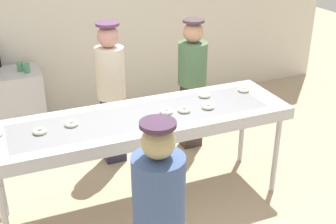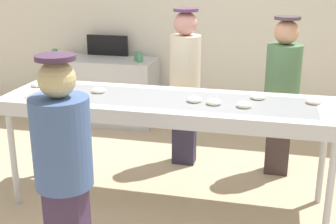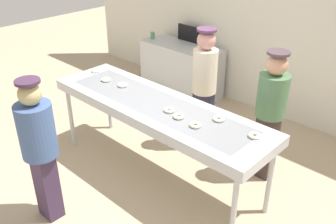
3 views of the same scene
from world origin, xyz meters
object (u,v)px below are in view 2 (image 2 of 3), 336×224
(customer_waiting, at_px, (64,166))
(menu_display, at_px, (107,45))
(sugar_donut_6, at_px, (38,85))
(worker_baker, at_px, (185,79))
(sugar_donut_2, at_px, (67,90))
(sugar_donut_3, at_px, (214,102))
(worker_assistant, at_px, (282,87))
(fryer_conveyor, at_px, (168,106))
(sugar_donut_1, at_px, (314,101))
(sugar_donut_5, at_px, (194,100))
(sugar_donut_4, at_px, (244,105))
(sugar_donut_7, at_px, (258,97))
(paper_cup_0, at_px, (55,53))
(paper_cup_2, at_px, (137,56))
(paper_cup_1, at_px, (140,58))
(sugar_donut_0, at_px, (98,90))
(prep_counter, at_px, (103,90))

(customer_waiting, xyz_separation_m, menu_display, (-1.07, 3.58, 0.11))
(sugar_donut_6, relative_size, worker_baker, 0.07)
(sugar_donut_2, xyz_separation_m, customer_waiting, (0.59, -1.31, -0.10))
(sugar_donut_3, xyz_separation_m, worker_assistant, (0.55, 0.97, -0.08))
(fryer_conveyor, xyz_separation_m, worker_assistant, (0.95, 0.90, 0.00))
(sugar_donut_1, xyz_separation_m, sugar_donut_5, (-0.96, -0.18, 0.00))
(sugar_donut_1, bearing_deg, sugar_donut_4, -156.72)
(sugar_donut_7, bearing_deg, customer_waiting, -126.51)
(sugar_donut_2, height_order, sugar_donut_4, same)
(sugar_donut_6, bearing_deg, sugar_donut_3, -6.38)
(paper_cup_0, bearing_deg, paper_cup_2, 3.44)
(fryer_conveyor, distance_m, paper_cup_1, 2.11)
(paper_cup_0, bearing_deg, paper_cup_1, -1.16)
(sugar_donut_1, relative_size, customer_waiting, 0.08)
(sugar_donut_4, height_order, sugar_donut_7, same)
(sugar_donut_0, relative_size, menu_display, 0.21)
(sugar_donut_7, relative_size, worker_assistant, 0.08)
(sugar_donut_3, relative_size, paper_cup_1, 1.03)
(paper_cup_1, bearing_deg, customer_waiting, -81.34)
(sugar_donut_1, relative_size, menu_display, 0.21)
(prep_counter, distance_m, paper_cup_2, 0.71)
(sugar_donut_1, bearing_deg, sugar_donut_6, -179.33)
(sugar_donut_7, bearing_deg, paper_cup_0, 147.43)
(sugar_donut_1, bearing_deg, worker_assistant, 108.01)
(paper_cup_1, height_order, menu_display, menu_display)
(sugar_donut_2, relative_size, sugar_donut_3, 1.00)
(sugar_donut_2, distance_m, sugar_donut_6, 0.37)
(sugar_donut_7, bearing_deg, sugar_donut_5, -157.74)
(sugar_donut_0, distance_m, paper_cup_2, 2.00)
(sugar_donut_3, xyz_separation_m, sugar_donut_7, (0.34, 0.25, 0.00))
(paper_cup_2, height_order, menu_display, menu_display)
(sugar_donut_6, xyz_separation_m, sugar_donut_7, (2.03, 0.06, 0.00))
(sugar_donut_5, relative_size, sugar_donut_7, 1.00)
(sugar_donut_2, bearing_deg, paper_cup_2, 89.23)
(sugar_donut_2, distance_m, paper_cup_2, 2.02)
(paper_cup_0, height_order, paper_cup_2, same)
(worker_baker, bearing_deg, sugar_donut_7, 148.18)
(worker_assistant, distance_m, menu_display, 2.75)
(sugar_donut_7, relative_size, paper_cup_1, 1.03)
(worker_assistant, height_order, paper_cup_1, worker_assistant)
(sugar_donut_0, relative_size, sugar_donut_5, 1.00)
(sugar_donut_3, bearing_deg, sugar_donut_0, 173.25)
(sugar_donut_3, relative_size, menu_display, 0.21)
(sugar_donut_1, xyz_separation_m, sugar_donut_2, (-2.13, -0.13, 0.00))
(sugar_donut_0, xyz_separation_m, menu_display, (-0.76, 2.24, 0.01))
(sugar_donut_1, bearing_deg, sugar_donut_2, -176.52)
(sugar_donut_1, relative_size, prep_counter, 0.08)
(sugar_donut_1, distance_m, paper_cup_1, 2.71)
(sugar_donut_5, distance_m, sugar_donut_7, 0.55)
(worker_assistant, distance_m, paper_cup_1, 2.07)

